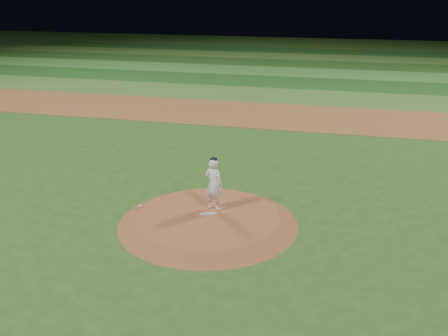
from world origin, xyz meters
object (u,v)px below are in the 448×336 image
(pitching_rubber, at_px, (208,214))
(pitcher_on_mound, at_px, (214,184))
(rosin_bag, at_px, (140,206))
(pitchers_mound, at_px, (208,219))

(pitching_rubber, bearing_deg, pitcher_on_mound, 54.71)
(rosin_bag, height_order, pitcher_on_mound, pitcher_on_mound)
(pitching_rubber, xyz_separation_m, pitcher_on_mound, (0.07, 0.39, 0.84))
(pitchers_mound, bearing_deg, rosin_bag, 177.51)
(pitching_rubber, relative_size, rosin_bag, 4.24)
(pitchers_mound, relative_size, rosin_bag, 45.27)
(rosin_bag, bearing_deg, pitchers_mound, -2.49)
(pitchers_mound, height_order, pitching_rubber, pitching_rubber)
(pitchers_mound, distance_m, pitcher_on_mound, 1.11)
(pitchers_mound, relative_size, pitching_rubber, 10.67)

